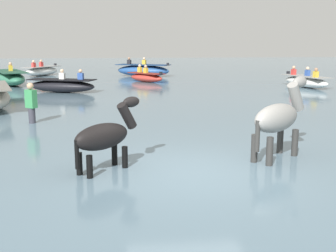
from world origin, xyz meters
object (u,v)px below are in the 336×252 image
at_px(horse_trailing_black, 105,138).
at_px(boat_near_port, 146,77).
at_px(boat_distant_east, 143,70).
at_px(person_wading_mid, 32,108).
at_px(horse_lead_grey, 278,120).
at_px(boat_mid_channel, 10,78).
at_px(boat_mid_outer, 306,81).
at_px(boat_near_starboard, 62,86).
at_px(boat_far_inshore, 42,71).

bearing_deg(horse_trailing_black, boat_near_port, 84.38).
relative_size(boat_distant_east, person_wading_mid, 2.47).
distance_m(horse_lead_grey, boat_distant_east, 21.58).
bearing_deg(boat_near_port, boat_mid_channel, -171.59).
bearing_deg(boat_near_port, boat_mid_outer, -25.75).
bearing_deg(boat_distant_east, boat_near_starboard, -115.56).
height_order(boat_mid_outer, boat_mid_channel, boat_mid_channel).
distance_m(boat_near_starboard, boat_distant_east, 9.97).
height_order(boat_mid_outer, boat_distant_east, boat_distant_east).
relative_size(boat_near_starboard, boat_mid_channel, 0.84).
distance_m(horse_lead_grey, boat_mid_outer, 14.97).
relative_size(boat_far_inshore, person_wading_mid, 2.02).
relative_size(boat_near_starboard, boat_distant_east, 0.87).
xyz_separation_m(horse_trailing_black, person_wading_mid, (-2.36, 5.08, -0.18)).
distance_m(boat_far_inshore, boat_near_starboard, 10.71).
bearing_deg(horse_trailing_black, boat_far_inshore, 102.77).
height_order(horse_lead_grey, boat_distant_east, horse_lead_grey).
height_order(horse_trailing_black, person_wading_mid, horse_trailing_black).
xyz_separation_m(boat_near_starboard, person_wading_mid, (0.16, -7.94, 0.13)).
relative_size(horse_lead_grey, person_wading_mid, 1.28).
height_order(horse_lead_grey, boat_near_starboard, horse_lead_grey).
bearing_deg(boat_far_inshore, boat_near_starboard, -75.02).
bearing_deg(boat_near_port, boat_near_starboard, -130.96).
bearing_deg(person_wading_mid, horse_lead_grey, -37.78).
bearing_deg(person_wading_mid, boat_mid_outer, 35.80).
bearing_deg(boat_distant_east, person_wading_mid, -103.73).
distance_m(boat_mid_outer, boat_near_port, 9.14).
height_order(boat_near_port, person_wading_mid, person_wading_mid).
relative_size(horse_trailing_black, boat_near_port, 0.67).
bearing_deg(horse_trailing_black, boat_distant_east, 85.39).
distance_m(horse_lead_grey, person_wading_mid, 7.49).
xyz_separation_m(boat_mid_outer, boat_mid_channel, (-15.84, 2.84, 0.08)).
distance_m(boat_near_port, person_wading_mid, 13.53).
distance_m(boat_far_inshore, boat_mid_channel, 6.54).
distance_m(horse_trailing_black, boat_mid_channel, 17.83).
relative_size(horse_lead_grey, boat_mid_channel, 0.50).
height_order(boat_far_inshore, boat_distant_east, boat_distant_east).
bearing_deg(boat_mid_channel, boat_distant_east, 34.16).
bearing_deg(boat_far_inshore, person_wading_mid, -80.89).
bearing_deg(boat_mid_outer, boat_mid_channel, 169.83).
bearing_deg(person_wading_mid, horse_trailing_black, -65.08).
bearing_deg(boat_far_inshore, horse_trailing_black, -77.23).
xyz_separation_m(boat_mid_outer, boat_far_inshore, (-15.29, 9.36, 0.01)).
distance_m(horse_trailing_black, boat_distant_east, 22.08).
bearing_deg(boat_mid_channel, person_wading_mid, -73.51).
xyz_separation_m(horse_trailing_black, boat_near_starboard, (-2.53, 13.02, -0.31)).
relative_size(boat_mid_outer, boat_near_port, 1.30).
distance_m(horse_lead_grey, boat_near_starboard, 13.92).
bearing_deg(horse_lead_grey, boat_near_starboard, 115.88).
relative_size(boat_mid_outer, boat_mid_channel, 0.82).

